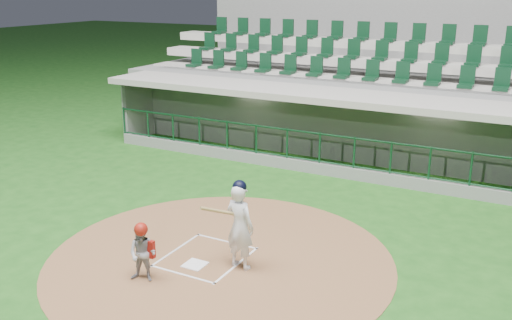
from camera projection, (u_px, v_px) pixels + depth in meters
The scene contains 8 objects.
ground at pixel (213, 252), 12.18m from camera, with size 120.00×120.00×0.00m, color #1A4E16.
dirt_circle at pixel (220, 259), 11.87m from camera, with size 7.20×7.20×0.01m, color brown.
home_plate at pixel (195, 265), 11.58m from camera, with size 0.43×0.43×0.02m, color white.
batter_box_chalk at pixel (206, 257), 11.92m from camera, with size 1.55×1.80×0.01m.
dugout_structure at pixel (346, 130), 18.43m from camera, with size 16.40×3.70×3.00m.
seating_deck at pixel (371, 99), 20.94m from camera, with size 17.00×6.72×5.15m.
batter at pixel (240, 225), 11.25m from camera, with size 0.89×0.91×1.85m.
catcher at pixel (143, 252), 10.83m from camera, with size 0.63×0.55×1.20m.
Camera 1 is at (6.03, -9.31, 5.48)m, focal length 40.00 mm.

